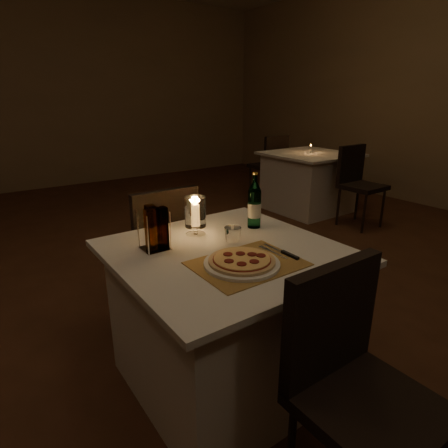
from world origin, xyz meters
TOP-DOWN VIEW (x-y plane):
  - floor at (0.00, 0.00)m, footprint 8.00×10.00m
  - wall_back at (0.00, 5.01)m, footprint 8.00×0.02m
  - main_table at (-0.17, -0.23)m, footprint 1.00×1.00m
  - chair_near at (-0.17, -0.94)m, footprint 0.42×0.42m
  - chair_far at (-0.17, 0.48)m, footprint 0.42×0.42m
  - placemat at (-0.19, -0.41)m, footprint 0.45×0.34m
  - plate at (-0.22, -0.41)m, footprint 0.32×0.32m
  - pizza at (-0.22, -0.41)m, footprint 0.28×0.28m
  - fork at (-0.02, -0.38)m, footprint 0.02×0.18m
  - knife at (0.01, -0.44)m, footprint 0.02×0.22m
  - tumbler at (-0.10, -0.18)m, footprint 0.08×0.08m
  - water_bottle at (0.14, -0.06)m, footprint 0.07×0.07m
  - hurricane_candle at (-0.19, 0.01)m, footprint 0.11×0.11m
  - cruet_caddy at (-0.44, -0.04)m, footprint 0.12×0.12m
  - neighbor_table_right at (2.50, 1.70)m, footprint 1.00×1.00m
  - neighbor_chair_ra at (2.50, 0.99)m, footprint 0.42×0.42m
  - neighbor_chair_rb at (2.50, 2.42)m, footprint 0.42×0.42m
  - neighbor_candle_right at (2.50, 1.70)m, footprint 0.03×0.03m

SIDE VIEW (x-z plane):
  - floor at x=0.00m, z-range -0.02..0.00m
  - main_table at x=-0.17m, z-range 0.00..0.74m
  - neighbor_table_right at x=2.50m, z-range 0.00..0.74m
  - chair_near at x=-0.17m, z-range 0.10..1.00m
  - chair_far at x=-0.17m, z-range 0.10..1.00m
  - neighbor_chair_ra at x=2.50m, z-range 0.10..1.00m
  - neighbor_chair_rb at x=2.50m, z-range 0.10..1.00m
  - placemat at x=-0.19m, z-range 0.74..0.74m
  - fork at x=-0.02m, z-range 0.74..0.75m
  - knife at x=0.01m, z-range 0.74..0.76m
  - plate at x=-0.22m, z-range 0.74..0.76m
  - pizza at x=-0.22m, z-range 0.76..0.78m
  - tumbler at x=-0.10m, z-range 0.74..0.82m
  - neighbor_candle_right at x=2.50m, z-range 0.73..0.84m
  - cruet_caddy at x=-0.44m, z-range 0.73..0.94m
  - hurricane_candle at x=-0.19m, z-range 0.76..0.96m
  - water_bottle at x=0.14m, z-range 0.71..1.01m
  - wall_back at x=0.00m, z-range 0.00..3.00m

